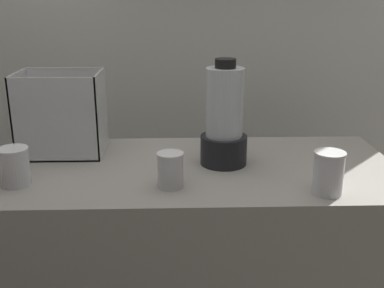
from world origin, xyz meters
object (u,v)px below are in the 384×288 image
blender_pitcher (224,122)px  juice_cup_carrot_middle (328,176)px  juice_cup_mango_far_left (15,168)px  carrot_display_bin (62,129)px  juice_cup_orange_left (170,171)px

blender_pitcher → juice_cup_carrot_middle: bearing=-42.9°
juice_cup_mango_far_left → blender_pitcher: bearing=14.1°
juice_cup_mango_far_left → juice_cup_carrot_middle: size_ratio=0.91×
carrot_display_bin → juice_cup_orange_left: bearing=-39.9°
blender_pitcher → juice_cup_mango_far_left: blender_pitcher is taller
juice_cup_mango_far_left → carrot_display_bin: bearing=75.2°
juice_cup_mango_far_left → juice_cup_orange_left: size_ratio=1.08×
blender_pitcher → juice_cup_mango_far_left: (-0.66, -0.16, -0.10)m
juice_cup_mango_far_left → juice_cup_carrot_middle: juice_cup_carrot_middle is taller
juice_cup_mango_far_left → juice_cup_orange_left: bearing=-3.8°
carrot_display_bin → juice_cup_mango_far_left: (-0.08, -0.30, -0.04)m
blender_pitcher → juice_cup_carrot_middle: 0.40m
juice_cup_orange_left → juice_cup_carrot_middle: 0.47m
blender_pitcher → juice_cup_orange_left: size_ratio=3.30×
juice_cup_carrot_middle → juice_cup_orange_left: bearing=172.0°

